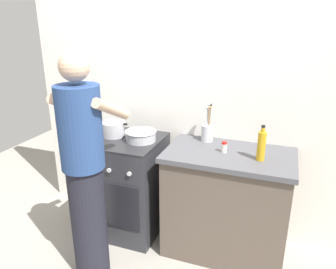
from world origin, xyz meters
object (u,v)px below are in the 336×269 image
object	(u,v)px
pot	(113,129)
spice_bottle	(224,147)
stove_range	(128,185)
oil_bottle	(261,145)
mixing_bowl	(141,135)
utensil_crock	(207,130)
person	(85,172)

from	to	relation	value
pot	spice_bottle	distance (m)	1.00
stove_range	oil_bottle	bearing A→B (deg)	-2.82
mixing_bowl	utensil_crock	distance (m)	0.57
stove_range	pot	size ratio (longest dim) A/B	3.26
pot	mixing_bowl	world-z (taller)	pot
person	spice_bottle	bearing A→B (deg)	34.84
person	pot	bearing A→B (deg)	100.99
stove_range	oil_bottle	distance (m)	1.27
pot	mixing_bowl	bearing A→B (deg)	-6.07
person	oil_bottle	bearing A→B (deg)	25.60
utensil_crock	oil_bottle	world-z (taller)	utensil_crock
pot	person	xyz separation A→B (m)	(0.12, -0.64, -0.10)
spice_bottle	oil_bottle	xyz separation A→B (m)	(0.28, -0.06, 0.07)
stove_range	pot	distance (m)	0.53
stove_range	oil_bottle	world-z (taller)	oil_bottle
pot	oil_bottle	bearing A→B (deg)	-4.16
utensil_crock	person	size ratio (longest dim) A/B	0.20
stove_range	utensil_crock	size ratio (longest dim) A/B	2.69
utensil_crock	pot	bearing A→B (deg)	-168.51
pot	person	size ratio (longest dim) A/B	0.16
stove_range	oil_bottle	xyz separation A→B (m)	(1.13, -0.06, 0.56)
pot	oil_bottle	distance (m)	1.28
mixing_bowl	spice_bottle	world-z (taller)	mixing_bowl
utensil_crock	oil_bottle	size ratio (longest dim) A/B	1.24
mixing_bowl	utensil_crock	size ratio (longest dim) A/B	0.81
oil_bottle	person	distance (m)	1.28
stove_range	mixing_bowl	distance (m)	0.52
spice_bottle	pot	bearing A→B (deg)	177.88
mixing_bowl	utensil_crock	world-z (taller)	utensil_crock
stove_range	oil_bottle	size ratio (longest dim) A/B	3.35
pot	oil_bottle	world-z (taller)	oil_bottle
stove_range	person	xyz separation A→B (m)	(-0.02, -0.61, 0.41)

